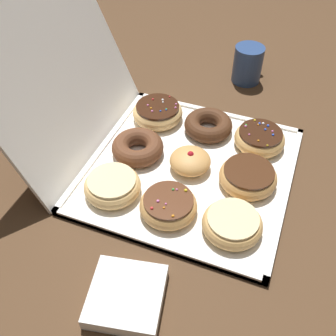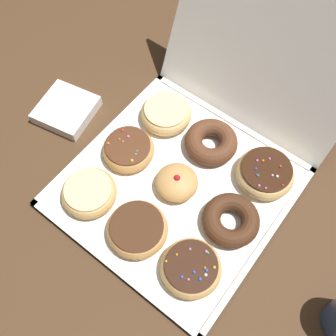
{
  "view_description": "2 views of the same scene",
  "coord_description": "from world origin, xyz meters",
  "px_view_note": "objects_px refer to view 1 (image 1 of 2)",
  "views": [
    {
      "loc": [
        -0.56,
        -0.17,
        0.6
      ],
      "look_at": [
        -0.05,
        0.03,
        0.05
      ],
      "focal_mm": 41.95,
      "sensor_mm": 36.0,
      "label": 1
    },
    {
      "loc": [
        0.19,
        -0.28,
        0.73
      ],
      "look_at": [
        -0.02,
        0.0,
        0.06
      ],
      "focal_mm": 41.96,
      "sensor_mm": 36.0,
      "label": 2
    }
  ],
  "objects_px": {
    "donut_box": "(190,169)",
    "glazed_ring_donut_6": "(112,185)",
    "glazed_ring_donut_0": "(232,223)",
    "chocolate_frosted_donut_1": "(248,176)",
    "chocolate_cake_ring_donut_7": "(137,148)",
    "sprinkle_donut_2": "(260,138)",
    "sprinkle_donut_3": "(167,205)",
    "jelly_filled_donut_4": "(188,162)",
    "coffee_mug": "(248,63)",
    "napkin_stack": "(129,297)",
    "sprinkle_donut_8": "(158,112)",
    "chocolate_cake_ring_donut_5": "(209,125)"
  },
  "relations": [
    {
      "from": "chocolate_frosted_donut_1",
      "to": "coffee_mug",
      "type": "height_order",
      "value": "coffee_mug"
    },
    {
      "from": "donut_box",
      "to": "chocolate_frosted_donut_1",
      "type": "xyz_separation_m",
      "value": [
        0.0,
        -0.12,
        0.02
      ]
    },
    {
      "from": "sprinkle_donut_3",
      "to": "jelly_filled_donut_4",
      "type": "relative_size",
      "value": 1.27
    },
    {
      "from": "donut_box",
      "to": "sprinkle_donut_8",
      "type": "distance_m",
      "value": 0.18
    },
    {
      "from": "glazed_ring_donut_0",
      "to": "chocolate_cake_ring_donut_5",
      "type": "relative_size",
      "value": 1.0
    },
    {
      "from": "chocolate_cake_ring_donut_7",
      "to": "glazed_ring_donut_0",
      "type": "bearing_deg",
      "value": -116.64
    },
    {
      "from": "sprinkle_donut_3",
      "to": "napkin_stack",
      "type": "xyz_separation_m",
      "value": [
        -0.19,
        -0.01,
        -0.02
      ]
    },
    {
      "from": "jelly_filled_donut_4",
      "to": "coffee_mug",
      "type": "relative_size",
      "value": 0.88
    },
    {
      "from": "donut_box",
      "to": "glazed_ring_donut_6",
      "type": "bearing_deg",
      "value": 134.94
    },
    {
      "from": "glazed_ring_donut_0",
      "to": "napkin_stack",
      "type": "xyz_separation_m",
      "value": [
        -0.19,
        0.12,
        -0.02
      ]
    },
    {
      "from": "chocolate_frosted_donut_1",
      "to": "jelly_filled_donut_4",
      "type": "height_order",
      "value": "jelly_filled_donut_4"
    },
    {
      "from": "chocolate_frosted_donut_1",
      "to": "sprinkle_donut_2",
      "type": "bearing_deg",
      "value": 1.18
    },
    {
      "from": "glazed_ring_donut_0",
      "to": "jelly_filled_donut_4",
      "type": "height_order",
      "value": "jelly_filled_donut_4"
    },
    {
      "from": "glazed_ring_donut_6",
      "to": "sprinkle_donut_3",
      "type": "bearing_deg",
      "value": -92.95
    },
    {
      "from": "sprinkle_donut_2",
      "to": "coffee_mug",
      "type": "xyz_separation_m",
      "value": [
        0.27,
        0.09,
        0.02
      ]
    },
    {
      "from": "sprinkle_donut_2",
      "to": "jelly_filled_donut_4",
      "type": "relative_size",
      "value": 1.29
    },
    {
      "from": "sprinkle_donut_2",
      "to": "coffee_mug",
      "type": "bearing_deg",
      "value": 18.73
    },
    {
      "from": "sprinkle_donut_2",
      "to": "jelly_filled_donut_4",
      "type": "bearing_deg",
      "value": 135.87
    },
    {
      "from": "sprinkle_donut_2",
      "to": "chocolate_cake_ring_donut_7",
      "type": "height_order",
      "value": "sprinkle_donut_2"
    },
    {
      "from": "glazed_ring_donut_0",
      "to": "chocolate_cake_ring_donut_7",
      "type": "distance_m",
      "value": 0.27
    },
    {
      "from": "sprinkle_donut_2",
      "to": "sprinkle_donut_8",
      "type": "height_order",
      "value": "same"
    },
    {
      "from": "sprinkle_donut_2",
      "to": "sprinkle_donut_3",
      "type": "xyz_separation_m",
      "value": [
        -0.25,
        0.12,
        -0.0
      ]
    },
    {
      "from": "glazed_ring_donut_6",
      "to": "sprinkle_donut_8",
      "type": "height_order",
      "value": "sprinkle_donut_8"
    },
    {
      "from": "donut_box",
      "to": "chocolate_cake_ring_donut_7",
      "type": "bearing_deg",
      "value": 90.88
    },
    {
      "from": "sprinkle_donut_2",
      "to": "sprinkle_donut_3",
      "type": "height_order",
      "value": "sprinkle_donut_2"
    },
    {
      "from": "napkin_stack",
      "to": "chocolate_cake_ring_donut_5",
      "type": "bearing_deg",
      "value": 0.32
    },
    {
      "from": "chocolate_frosted_donut_1",
      "to": "sprinkle_donut_3",
      "type": "xyz_separation_m",
      "value": [
        -0.13,
        0.12,
        -0.0
      ]
    },
    {
      "from": "chocolate_frosted_donut_1",
      "to": "sprinkle_donut_3",
      "type": "bearing_deg",
      "value": 135.56
    },
    {
      "from": "jelly_filled_donut_4",
      "to": "napkin_stack",
      "type": "xyz_separation_m",
      "value": [
        -0.31,
        -0.01,
        -0.02
      ]
    },
    {
      "from": "glazed_ring_donut_0",
      "to": "sprinkle_donut_3",
      "type": "relative_size",
      "value": 1.01
    },
    {
      "from": "glazed_ring_donut_0",
      "to": "sprinkle_donut_8",
      "type": "distance_m",
      "value": 0.35
    },
    {
      "from": "chocolate_frosted_donut_1",
      "to": "napkin_stack",
      "type": "relative_size",
      "value": 1.0
    },
    {
      "from": "chocolate_frosted_donut_1",
      "to": "jelly_filled_donut_4",
      "type": "xyz_separation_m",
      "value": [
        -0.01,
        0.13,
        0.0
      ]
    },
    {
      "from": "chocolate_cake_ring_donut_5",
      "to": "chocolate_cake_ring_donut_7",
      "type": "xyz_separation_m",
      "value": [
        -0.13,
        0.12,
        0.0
      ]
    },
    {
      "from": "sprinkle_donut_8",
      "to": "napkin_stack",
      "type": "relative_size",
      "value": 1.02
    },
    {
      "from": "chocolate_frosted_donut_1",
      "to": "sprinkle_donut_2",
      "type": "relative_size",
      "value": 1.05
    },
    {
      "from": "glazed_ring_donut_0",
      "to": "coffee_mug",
      "type": "distance_m",
      "value": 0.52
    },
    {
      "from": "chocolate_frosted_donut_1",
      "to": "napkin_stack",
      "type": "distance_m",
      "value": 0.33
    },
    {
      "from": "chocolate_frosted_donut_1",
      "to": "sprinkle_donut_3",
      "type": "height_order",
      "value": "sprinkle_donut_3"
    },
    {
      "from": "chocolate_frosted_donut_1",
      "to": "jelly_filled_donut_4",
      "type": "relative_size",
      "value": 1.35
    },
    {
      "from": "chocolate_cake_ring_donut_7",
      "to": "sprinkle_donut_8",
      "type": "bearing_deg",
      "value": 2.4
    },
    {
      "from": "glazed_ring_donut_6",
      "to": "napkin_stack",
      "type": "relative_size",
      "value": 0.97
    },
    {
      "from": "donut_box",
      "to": "chocolate_cake_ring_donut_7",
      "type": "xyz_separation_m",
      "value": [
        -0.0,
        0.12,
        0.02
      ]
    },
    {
      "from": "donut_box",
      "to": "sprinkle_donut_3",
      "type": "distance_m",
      "value": 0.13
    },
    {
      "from": "jelly_filled_donut_4",
      "to": "coffee_mug",
      "type": "distance_m",
      "value": 0.4
    },
    {
      "from": "sprinkle_donut_2",
      "to": "chocolate_cake_ring_donut_7",
      "type": "xyz_separation_m",
      "value": [
        -0.12,
        0.24,
        -0.0
      ]
    },
    {
      "from": "sprinkle_donut_8",
      "to": "donut_box",
      "type": "bearing_deg",
      "value": -135.62
    },
    {
      "from": "sprinkle_donut_3",
      "to": "jelly_filled_donut_4",
      "type": "bearing_deg",
      "value": 0.74
    },
    {
      "from": "chocolate_frosted_donut_1",
      "to": "coffee_mug",
      "type": "bearing_deg",
      "value": 13.45
    },
    {
      "from": "glazed_ring_donut_0",
      "to": "chocolate_frosted_donut_1",
      "type": "relative_size",
      "value": 0.95
    }
  ]
}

